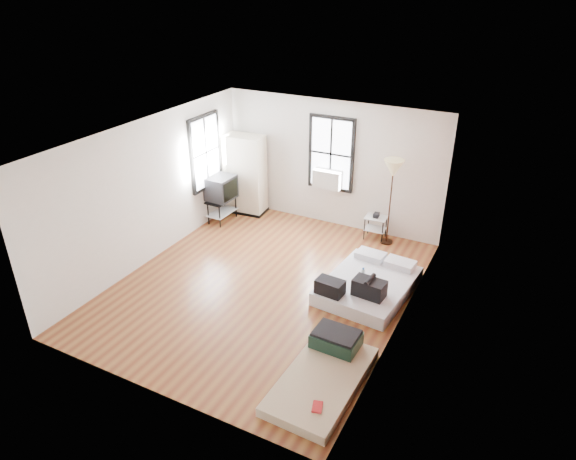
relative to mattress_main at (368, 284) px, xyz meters
The scene contains 8 objects.
ground 1.87m from the mattress_main, 159.10° to the right, with size 6.00×6.00×0.00m, color brown.
room_shell 2.20m from the mattress_main, 168.67° to the right, with size 5.02×6.02×2.80m.
mattress_main is the anchor object (origin of this frame).
mattress_bare 2.33m from the mattress_main, 85.35° to the right, with size 1.04×1.91×0.41m.
wardrobe 4.30m from the mattress_main, 152.07° to the left, with size 0.98×0.61×1.86m.
side_table 2.14m from the mattress_main, 105.20° to the left, with size 0.47×0.38×0.59m.
floor_lamp 2.46m from the mattress_main, 97.77° to the left, with size 0.39×0.39×1.84m.
tv_stand 4.20m from the mattress_main, 162.06° to the left, with size 0.56×0.78×1.08m.
Camera 1 is at (4.02, -6.85, 5.20)m, focal length 32.00 mm.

